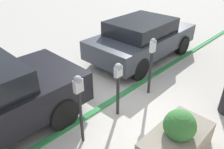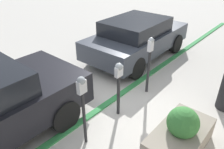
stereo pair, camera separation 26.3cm
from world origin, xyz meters
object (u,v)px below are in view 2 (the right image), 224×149
(parking_meter_nearest, at_px, (83,98))
(parking_meter_second, at_px, (119,80))
(parking_meter_middle, at_px, (149,58))
(parked_car_middle, at_px, (137,37))
(planter_box, at_px, (180,136))

(parking_meter_nearest, height_order, parking_meter_second, parking_meter_nearest)
(parking_meter_middle, distance_m, parked_car_middle, 2.31)
(parking_meter_second, distance_m, planter_box, 1.71)
(parking_meter_second, relative_size, parked_car_middle, 0.32)
(parking_meter_second, relative_size, parking_meter_middle, 0.86)
(parking_meter_nearest, distance_m, parking_meter_middle, 2.39)
(parking_meter_nearest, relative_size, parking_meter_second, 1.14)
(planter_box, relative_size, parked_car_middle, 0.36)
(parking_meter_nearest, bearing_deg, parking_meter_second, 3.39)
(parking_meter_second, height_order, parking_meter_middle, parking_meter_middle)
(parking_meter_second, distance_m, parking_meter_middle, 1.26)
(parking_meter_middle, relative_size, parked_car_middle, 0.38)
(parking_meter_nearest, distance_m, parking_meter_second, 1.15)
(planter_box, bearing_deg, parking_meter_nearest, 124.61)
(parking_meter_nearest, height_order, planter_box, parking_meter_nearest)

